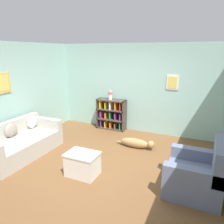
{
  "coord_description": "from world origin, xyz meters",
  "views": [
    {
      "loc": [
        1.96,
        -3.91,
        2.37
      ],
      "look_at": [
        0.0,
        0.4,
        1.05
      ],
      "focal_mm": 35.0,
      "sensor_mm": 36.0,
      "label": 1
    }
  ],
  "objects": [
    {
      "name": "couch",
      "position": [
        -1.99,
        -0.5,
        0.29
      ],
      "size": [
        0.95,
        1.93,
        0.76
      ],
      "color": "#ADA89E",
      "rests_on": "ground_plane"
    },
    {
      "name": "vase",
      "position": [
        -0.8,
        2.02,
        1.11
      ],
      "size": [
        0.14,
        0.14,
        0.29
      ],
      "color": "silver",
      "rests_on": "bookshelf"
    },
    {
      "name": "ground_plane",
      "position": [
        0.0,
        0.0,
        0.0
      ],
      "size": [
        14.0,
        14.0,
        0.0
      ],
      "primitive_type": "plane",
      "color": "brown"
    },
    {
      "name": "wall_left",
      "position": [
        -2.55,
        -0.0,
        1.3
      ],
      "size": [
        0.13,
        5.0,
        2.6
      ],
      "color": "#93BCB2",
      "rests_on": "ground_plane"
    },
    {
      "name": "bookshelf",
      "position": [
        -0.77,
        2.04,
        0.47
      ],
      "size": [
        0.91,
        0.31,
        0.94
      ],
      "color": "#42382D",
      "rests_on": "ground_plane"
    },
    {
      "name": "coffee_table",
      "position": [
        -0.16,
        -0.64,
        0.25
      ],
      "size": [
        0.63,
        0.46,
        0.46
      ],
      "color": "silver",
      "rests_on": "ground_plane"
    },
    {
      "name": "wall_back",
      "position": [
        0.0,
        2.25,
        1.3
      ],
      "size": [
        5.6,
        0.13,
        2.6
      ],
      "color": "#93BCB2",
      "rests_on": "ground_plane"
    },
    {
      "name": "recliner_chair",
      "position": [
        1.93,
        -0.28,
        0.34
      ],
      "size": [
        0.91,
        0.96,
        0.97
      ],
      "color": "slate",
      "rests_on": "ground_plane"
    },
    {
      "name": "dog",
      "position": [
        0.41,
        1.0,
        0.12
      ],
      "size": [
        1.03,
        0.22,
        0.25
      ],
      "color": "#9E7A4C",
      "rests_on": "ground_plane"
    }
  ]
}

